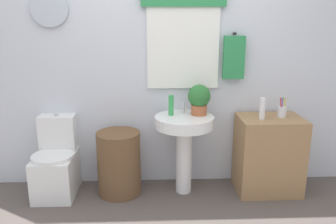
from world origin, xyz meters
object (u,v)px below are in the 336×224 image
(laundry_hamper, at_px, (119,163))
(wooden_cabinet, at_px, (268,155))
(toilet, at_px, (57,164))
(soap_bottle, at_px, (171,105))
(potted_plant, at_px, (199,98))
(toothbrush_cup, at_px, (282,111))
(pedestal_sink, at_px, (184,135))
(lotion_bottle, at_px, (262,109))

(laundry_hamper, relative_size, wooden_cabinet, 0.83)
(toilet, height_order, soap_bottle, soap_bottle)
(toilet, bearing_deg, potted_plant, 1.10)
(soap_bottle, bearing_deg, wooden_cabinet, -3.08)
(toilet, relative_size, toothbrush_cup, 4.04)
(wooden_cabinet, distance_m, toothbrush_cup, 0.43)
(laundry_hamper, xyz_separation_m, toothbrush_cup, (1.52, 0.02, 0.48))
(pedestal_sink, height_order, soap_bottle, soap_bottle)
(toilet, relative_size, wooden_cabinet, 1.02)
(laundry_hamper, distance_m, soap_bottle, 0.74)
(potted_plant, xyz_separation_m, toothbrush_cup, (0.77, -0.04, -0.12))
(pedestal_sink, bearing_deg, laundry_hamper, 180.00)
(toilet, height_order, toothbrush_cup, toothbrush_cup)
(toothbrush_cup, bearing_deg, laundry_hamper, -179.26)
(soap_bottle, distance_m, toothbrush_cup, 1.03)
(potted_plant, xyz_separation_m, lotion_bottle, (0.57, -0.10, -0.08))
(toilet, bearing_deg, laundry_hamper, -3.30)
(laundry_hamper, xyz_separation_m, wooden_cabinet, (1.42, 0.00, 0.06))
(pedestal_sink, relative_size, lotion_bottle, 3.82)
(laundry_hamper, bearing_deg, wooden_cabinet, 0.00)
(pedestal_sink, bearing_deg, wooden_cabinet, 0.00)
(laundry_hamper, height_order, pedestal_sink, pedestal_sink)
(toothbrush_cup, bearing_deg, toilet, 179.61)
(toilet, xyz_separation_m, pedestal_sink, (1.21, -0.03, 0.29))
(potted_plant, bearing_deg, lotion_bottle, -10.03)
(pedestal_sink, distance_m, soap_bottle, 0.30)
(wooden_cabinet, bearing_deg, potted_plant, 174.87)
(laundry_hamper, bearing_deg, potted_plant, 4.56)
(laundry_hamper, bearing_deg, pedestal_sink, 0.00)
(toilet, distance_m, wooden_cabinet, 2.02)
(pedestal_sink, height_order, wooden_cabinet, pedestal_sink)
(wooden_cabinet, distance_m, potted_plant, 0.86)
(toilet, relative_size, lotion_bottle, 3.79)
(toilet, relative_size, soap_bottle, 3.94)
(soap_bottle, distance_m, potted_plant, 0.27)
(toilet, bearing_deg, pedestal_sink, -1.62)
(pedestal_sink, height_order, potted_plant, potted_plant)
(toothbrush_cup, bearing_deg, pedestal_sink, -178.76)
(wooden_cabinet, xyz_separation_m, lotion_bottle, (-0.10, -0.04, 0.46))
(toilet, distance_m, lotion_bottle, 1.99)
(potted_plant, distance_m, lotion_bottle, 0.58)
(toilet, xyz_separation_m, soap_bottle, (1.09, 0.02, 0.56))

